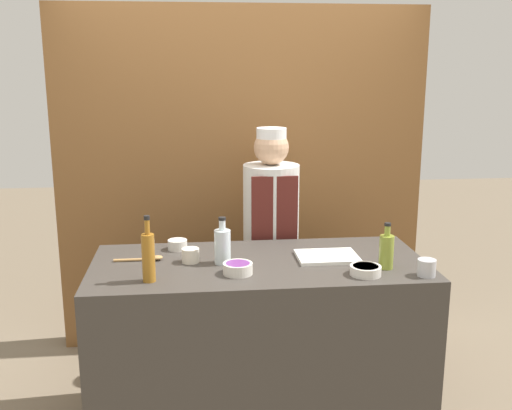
% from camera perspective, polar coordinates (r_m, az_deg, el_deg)
% --- Properties ---
extents(cabinet_wall, '(2.58, 0.18, 2.40)m').
position_cam_1_polar(cabinet_wall, '(4.29, -1.38, 2.46)').
color(cabinet_wall, brown).
rests_on(cabinet_wall, ground_plane).
extents(counter, '(1.82, 0.82, 0.96)m').
position_cam_1_polar(counter, '(3.45, 0.30, -13.00)').
color(counter, '#3D3833').
rests_on(counter, ground_plane).
extents(sauce_bowl_orange, '(0.16, 0.16, 0.05)m').
position_cam_1_polar(sauce_bowl_orange, '(3.11, 10.39, -6.09)').
color(sauce_bowl_orange, silver).
rests_on(sauce_bowl_orange, counter).
extents(sauce_bowl_brown, '(0.11, 0.11, 0.06)m').
position_cam_1_polar(sauce_bowl_brown, '(3.50, -7.49, -3.71)').
color(sauce_bowl_brown, silver).
rests_on(sauce_bowl_brown, counter).
extents(sauce_bowl_purple, '(0.15, 0.15, 0.06)m').
position_cam_1_polar(sauce_bowl_purple, '(3.08, -1.74, -6.00)').
color(sauce_bowl_purple, silver).
rests_on(sauce_bowl_purple, counter).
extents(cutting_board, '(0.33, 0.25, 0.02)m').
position_cam_1_polar(cutting_board, '(3.34, 6.80, -4.91)').
color(cutting_board, white).
rests_on(cutting_board, counter).
extents(bottle_oil, '(0.08, 0.08, 0.25)m').
position_cam_1_polar(bottle_oil, '(3.21, 12.31, -4.27)').
color(bottle_oil, olive).
rests_on(bottle_oil, counter).
extents(bottle_amber, '(0.06, 0.06, 0.34)m').
position_cam_1_polar(bottle_amber, '(2.99, -10.22, -4.80)').
color(bottle_amber, '#9E661E').
rests_on(bottle_amber, counter).
extents(bottle_clear, '(0.09, 0.09, 0.26)m').
position_cam_1_polar(bottle_clear, '(3.22, -3.21, -3.85)').
color(bottle_clear, silver).
rests_on(bottle_clear, counter).
extents(cup_cream, '(0.09, 0.09, 0.08)m').
position_cam_1_polar(cup_cream, '(3.27, -6.25, -4.79)').
color(cup_cream, silver).
rests_on(cup_cream, counter).
extents(cup_steel, '(0.09, 0.09, 0.09)m').
position_cam_1_polar(cup_steel, '(3.17, 15.93, -5.76)').
color(cup_steel, '#B7B7BC').
rests_on(cup_steel, counter).
extents(wooden_spoon, '(0.27, 0.05, 0.03)m').
position_cam_1_polar(wooden_spoon, '(3.34, -10.44, -5.04)').
color(wooden_spoon, '#B2844C').
rests_on(wooden_spoon, counter).
extents(chef_center, '(0.36, 0.36, 1.62)m').
position_cam_1_polar(chef_center, '(3.90, 1.42, -3.52)').
color(chef_center, '#28282D').
rests_on(chef_center, ground_plane).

